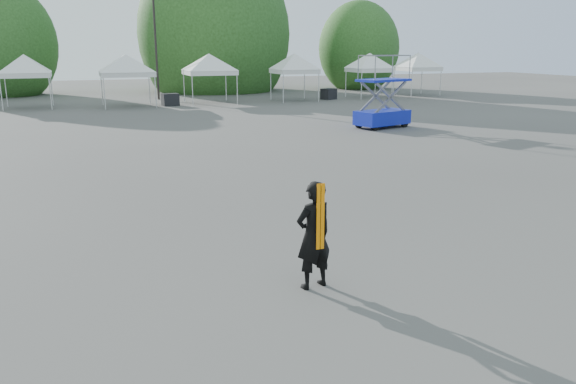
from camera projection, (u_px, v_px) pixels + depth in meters
name	position (u px, v px, depth m)	size (l,w,h in m)	color
ground	(232.00, 239.00, 11.39)	(120.00, 120.00, 0.00)	#474442
light_pole_east	(154.00, 22.00, 40.03)	(0.60, 0.25, 9.80)	black
tree_mid_e	(214.00, 34.00, 48.58)	(5.12, 5.12, 7.79)	#382314
tree_far_e	(359.00, 48.00, 51.48)	(3.84, 3.84, 5.84)	#382314
tent_d	(24.00, 59.00, 34.78)	(4.15, 4.15, 3.88)	silver
tent_e	(126.00, 58.00, 35.76)	(4.66, 4.66, 3.88)	silver
tent_f	(209.00, 58.00, 37.99)	(4.56, 4.56, 3.88)	silver
tent_g	(294.00, 57.00, 39.77)	(4.05, 4.05, 3.88)	silver
tent_h	(370.00, 57.00, 42.07)	(3.94, 3.94, 3.88)	silver
tent_extra_8	(418.00, 56.00, 44.13)	(3.99, 3.99, 3.88)	silver
man	(314.00, 235.00, 8.90)	(0.72, 0.56, 1.77)	black
scissor_lift	(383.00, 92.00, 26.61)	(2.90, 2.00, 3.40)	#0C26A0
crate_mid	(170.00, 100.00, 36.93)	(1.03, 0.80, 0.80)	black
crate_east	(329.00, 94.00, 41.40)	(1.02, 0.79, 0.79)	black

